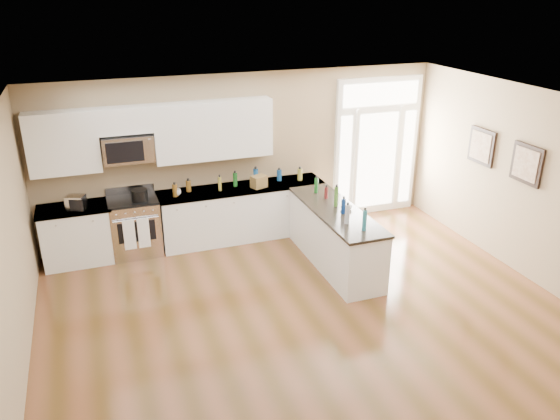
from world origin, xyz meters
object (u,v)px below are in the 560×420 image
object	(u,v)px
stockpot	(140,195)
toaster_oven	(76,203)
peninsula_cabinet	(335,239)
kitchen_range	(135,226)

from	to	relation	value
stockpot	toaster_oven	xyz separation A→B (m)	(-0.95, -0.03, 0.01)
peninsula_cabinet	toaster_oven	size ratio (longest dim) A/B	8.74
peninsula_cabinet	stockpot	bearing A→B (deg)	154.06
peninsula_cabinet	stockpot	size ratio (longest dim) A/B	9.11
peninsula_cabinet	stockpot	xyz separation A→B (m)	(-2.79, 1.36, 0.61)
stockpot	peninsula_cabinet	bearing A→B (deg)	-25.94
kitchen_range	stockpot	bearing A→B (deg)	-38.54
peninsula_cabinet	kitchen_range	distance (m)	3.25
stockpot	toaster_oven	world-z (taller)	toaster_oven
toaster_oven	kitchen_range	bearing A→B (deg)	31.48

